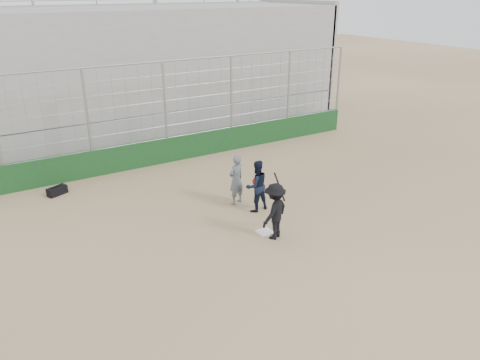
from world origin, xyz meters
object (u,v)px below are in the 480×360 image
umpire (236,182)px  equipment_bag (57,191)px  catcher_crouched (257,194)px  batter_at_plate (275,211)px

umpire → equipment_bag: 6.20m
catcher_crouched → equipment_bag: (-5.15, 4.58, -0.42)m
batter_at_plate → umpire: batter_at_plate is taller
batter_at_plate → equipment_bag: 7.83m
catcher_crouched → equipment_bag: bearing=138.3°
batter_at_plate → equipment_bag: batter_at_plate is taller
catcher_crouched → batter_at_plate: bearing=-107.1°
umpire → batter_at_plate: bearing=68.1°
catcher_crouched → umpire: size_ratio=0.75×
batter_at_plate → equipment_bag: (-4.62, 6.29, -0.68)m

